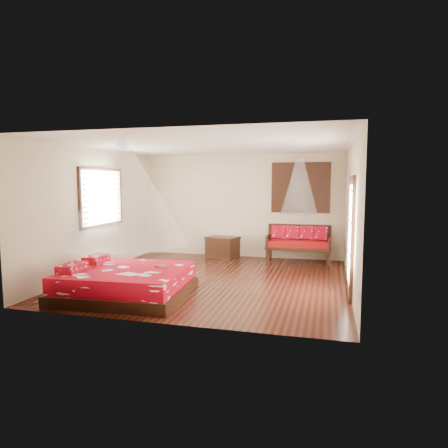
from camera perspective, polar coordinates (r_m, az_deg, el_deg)
The scene contains 10 objects.
room at distance 8.30m, azimuth -1.57°, elevation 1.54°, with size 5.54×5.54×2.84m.
bed at distance 7.46m, azimuth -13.89°, elevation -8.09°, with size 2.28×2.08×0.64m.
daybed at distance 10.45m, azimuth 10.61°, elevation -2.50°, with size 1.62×0.72×0.94m.
storage_chest at distance 10.90m, azimuth -0.20°, elevation -3.29°, with size 0.95×0.79×0.57m.
shutter_panel at distance 10.68m, azimuth 10.88°, elevation 5.12°, with size 1.52×0.06×1.32m.
window_left at distance 9.57m, azimuth -17.03°, elevation 3.67°, with size 0.10×1.74×1.34m.
glazed_door at distance 7.42m, azimuth 17.66°, elevation -1.84°, with size 0.08×1.02×2.16m.
wine_tray at distance 7.43m, azimuth -9.05°, elevation -5.71°, with size 0.22×0.22×0.18m.
mosquito_net_main at distance 7.23m, azimuth -14.07°, elevation 4.28°, with size 2.21×2.21×1.80m, color white.
mosquito_net_daybed at distance 10.22m, azimuth 10.72°, elevation 5.64°, with size 0.92×0.92×1.50m, color white.
Camera 1 is at (2.31, -7.94, 2.04)m, focal length 32.00 mm.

